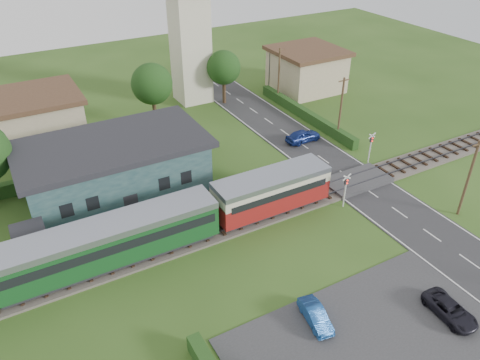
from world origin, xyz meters
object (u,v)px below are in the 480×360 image
car_park_blue (315,316)px  car_park_dark (450,310)px  crossing_signal_far (371,143)px  crossing_signal_near (346,186)px  car_on_road (303,136)px  pedestrian_near (209,198)px  pedestrian_far (63,236)px  house_east (307,69)px  train (63,256)px  equipment_hut (31,243)px  station_building (115,168)px  house_west (30,120)px  church_tower (189,19)px

car_park_blue → car_park_dark: 8.71m
crossing_signal_far → crossing_signal_near: bearing=-146.3°
car_on_road → car_park_dark: bearing=163.8°
pedestrian_near → pedestrian_far: pedestrian_far is taller
house_east → crossing_signal_far: (-6.40, -19.61, -0.66)m
train → crossing_signal_far: bearing=4.6°
car_on_road → car_park_dark: size_ratio=1.05×
equipment_hut → car_on_road: size_ratio=0.65×
train → station_building: bearing=55.0°
equipment_hut → crossing_signal_far: 31.61m
station_building → car_park_blue: (6.55, -20.49, -2.09)m
station_building → house_west: 14.87m
house_west → car_park_blue: house_west is taller
church_tower → pedestrian_far: (-20.83, -22.51, -8.93)m
equipment_hut → house_east: (38.00, 18.80, 1.05)m
equipment_hut → car_park_blue: size_ratio=0.80×
crossing_signal_near → car_park_blue: (-9.85, -9.09, -1.53)m
church_tower → car_on_road: (5.46, -16.74, -9.50)m
equipment_hut → car_on_road: equipment_hut is taller
house_east → car_park_dark: bearing=-112.7°
crossing_signal_near → car_park_dark: bearing=-98.9°
crossing_signal_near → car_park_dark: (-2.02, -12.90, -1.54)m
train → crossing_signal_near: 22.83m
equipment_hut → crossing_signal_far: bearing=-1.5°
equipment_hut → car_park_dark: size_ratio=0.68×
car_park_blue → car_on_road: bearing=65.8°
station_building → train: 10.99m
equipment_hut → crossing_signal_near: 25.04m
crossing_signal_near → car_park_blue: bearing=-137.3°
station_building → pedestrian_far: bearing=-136.6°
car_on_road → pedestrian_far: pedestrian_far is taller
train → house_west: size_ratio=4.00×
crossing_signal_near → pedestrian_near: bearing=153.9°
train → crossing_signal_near: train is taller
church_tower → pedestrian_near: (-8.97, -23.33, -8.96)m
equipment_hut → house_west: house_west is taller
house_east → crossing_signal_near: house_east is taller
pedestrian_near → house_east: bearing=-148.6°
car_park_blue → pedestrian_far: 19.45m
train → car_on_road: train is taller
house_west → car_park_blue: 36.45m
house_west → crossing_signal_far: 35.26m
car_park_blue → house_west: bearing=118.2°
house_east → pedestrian_near: size_ratio=5.41×
train → car_park_blue: size_ratio=13.48×
church_tower → equipment_hut: bearing=-135.3°
house_east → car_park_dark: 40.51m
station_building → train: size_ratio=0.37×
car_on_road → pedestrian_near: size_ratio=2.43×
equipment_hut → car_park_blue: (14.55, -14.70, -1.14)m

